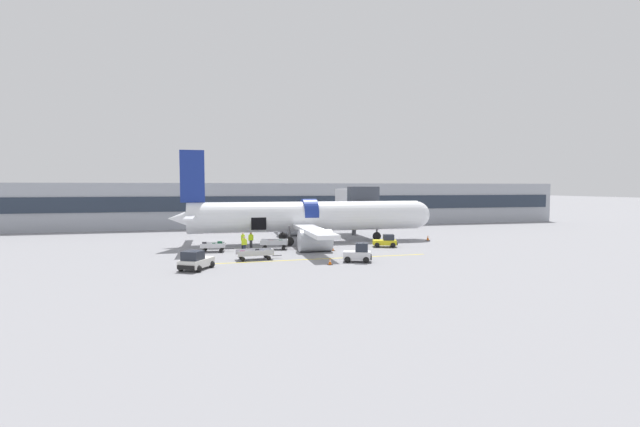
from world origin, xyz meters
TOP-DOWN VIEW (x-y plane):
  - ground_plane at (0.00, 0.00)m, footprint 500.00×500.00m
  - apron_marking_line at (-1.09, -3.98)m, footprint 21.76×0.79m
  - terminal_strip at (0.00, 32.39)m, footprint 106.41×8.86m
  - jet_bridge_stub at (8.26, 13.24)m, footprint 3.89×9.03m
  - airplane at (0.05, 7.86)m, footprint 32.04×27.55m
  - baggage_tug_lead at (8.05, 2.10)m, footprint 2.92×2.19m
  - baggage_tug_mid at (1.97, -6.27)m, footprint 2.81×2.29m
  - baggage_tug_rear at (-12.13, -6.63)m, footprint 2.94×3.51m
  - baggage_cart_loading at (-4.31, 3.21)m, footprint 3.94×2.19m
  - baggage_cart_queued at (-10.70, 3.02)m, footprint 3.44×2.11m
  - baggage_cart_empty at (-6.94, -2.85)m, footprint 4.33×2.02m
  - ground_crew_loader_a at (-7.64, 4.25)m, footprint 0.54×0.61m
  - ground_crew_loader_b at (-6.72, 5.09)m, footprint 0.60×0.48m
  - ground_crew_driver at (-7.65, 1.87)m, footprint 0.56×0.39m
  - ground_crew_supervisor at (-1.43, 2.85)m, footprint 0.54×0.41m
  - safety_cone_nose at (15.51, 6.33)m, footprint 0.48×0.48m
  - safety_cone_engine_left at (-0.88, -7.08)m, footprint 0.45×0.45m
  - safety_cone_wingtip at (1.45, 0.67)m, footprint 0.52×0.52m

SIDE VIEW (x-z plane):
  - ground_plane at x=0.00m, z-range 0.00..0.00m
  - apron_marking_line at x=-1.09m, z-range 0.00..0.01m
  - safety_cone_engine_left at x=-0.88m, z-range -0.02..0.57m
  - safety_cone_wingtip at x=1.45m, z-range -0.02..0.59m
  - safety_cone_nose at x=15.51m, z-range -0.02..0.62m
  - baggage_cart_empty at x=-6.94m, z-range -0.01..0.98m
  - baggage_cart_queued at x=-10.70m, z-range -0.04..1.02m
  - baggage_cart_loading at x=-4.31m, z-range 0.02..1.08m
  - baggage_tug_lead at x=8.05m, z-range -0.11..1.30m
  - baggage_tug_rear at x=-12.13m, z-range -0.10..1.49m
  - baggage_tug_mid at x=1.97m, z-range -0.15..1.57m
  - ground_crew_supervisor at x=-1.43m, z-range 0.04..1.60m
  - ground_crew_driver at x=-7.65m, z-range 0.04..1.67m
  - ground_crew_loader_b at x=-6.72m, z-range 0.04..1.77m
  - ground_crew_loader_a at x=-7.64m, z-range 0.05..1.85m
  - airplane at x=0.05m, z-range -2.40..8.50m
  - terminal_strip at x=0.00m, z-range 0.00..7.36m
  - jet_bridge_stub at x=8.26m, z-range 1.55..8.33m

